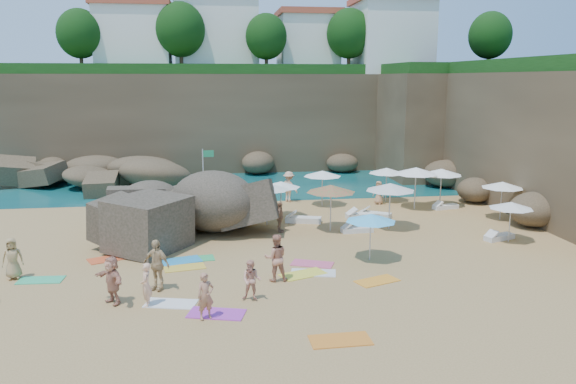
{
  "coord_description": "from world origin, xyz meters",
  "views": [
    {
      "loc": [
        -1.88,
        -24.6,
        7.65
      ],
      "look_at": [
        2.0,
        3.0,
        2.0
      ],
      "focal_mm": 35.0,
      "sensor_mm": 36.0,
      "label": 1
    }
  ],
  "objects": [
    {
      "name": "person_lie_2",
      "position": [
        -9.55,
        -2.6,
        0.21
      ],
      "size": [
        1.14,
        1.75,
        0.43
      ],
      "primitive_type": "imported",
      "rotation": [
        0.0,
        0.0,
        0.24
      ],
      "color": "tan",
      "rests_on": "ground"
    },
    {
      "name": "person_stand_3",
      "position": [
        1.54,
        2.64,
        0.78
      ],
      "size": [
        0.65,
        0.99,
        1.56
      ],
      "primitive_type": "imported",
      "rotation": [
        0.0,
        0.0,
        1.25
      ],
      "color": "#8B6145",
      "rests_on": "ground"
    },
    {
      "name": "parasol_6",
      "position": [
        4.14,
        2.63,
        2.19
      ],
      "size": [
        2.52,
        2.52,
        2.39
      ],
      "color": "silver",
      "rests_on": "ground"
    },
    {
      "name": "parasol_11",
      "position": [
        12.16,
        -0.51,
        1.78
      ],
      "size": [
        2.05,
        2.05,
        1.94
      ],
      "color": "silver",
      "rests_on": "ground"
    },
    {
      "name": "person_lie_5",
      "position": [
        -0.56,
        -6.08,
        0.27
      ],
      "size": [
        1.07,
        1.58,
        0.55
      ],
      "primitive_type": "imported",
      "rotation": [
        0.0,
        0.0,
        -0.28
      ],
      "color": "tan",
      "rests_on": "ground"
    },
    {
      "name": "person_stand_2",
      "position": [
        3.0,
        9.71,
        0.97
      ],
      "size": [
        1.24,
        1.25,
        1.93
      ],
      "primitive_type": "imported",
      "rotation": [
        0.0,
        0.0,
        2.34
      ],
      "color": "#DFA57E",
      "rests_on": "ground"
    },
    {
      "name": "parasol_8",
      "position": [
        13.93,
        3.58,
        1.94
      ],
      "size": [
        2.24,
        2.24,
        2.12
      ],
      "color": "silver",
      "rests_on": "ground"
    },
    {
      "name": "cliff_corner",
      "position": [
        17.0,
        20.0,
        4.0
      ],
      "size": [
        10.0,
        12.0,
        8.0
      ],
      "primitive_type": "cube",
      "color": "brown",
      "rests_on": "ground"
    },
    {
      "name": "towel_13",
      "position": [
        2.1,
        -3.58,
        0.02
      ],
      "size": [
        1.94,
        1.27,
        0.03
      ],
      "primitive_type": "cube",
      "rotation": [
        0.0,
        0.0,
        -0.22
      ],
      "color": "silver",
      "rests_on": "ground"
    },
    {
      "name": "towel_6",
      "position": [
        -1.81,
        -7.05,
        0.02
      ],
      "size": [
        2.04,
        1.4,
        0.03
      ],
      "primitive_type": "cube",
      "rotation": [
        0.0,
        0.0,
        -0.28
      ],
      "color": "purple",
      "rests_on": "ground"
    },
    {
      "name": "lounger_5",
      "position": [
        11.89,
        -0.15,
        0.12
      ],
      "size": [
        1.69,
        1.06,
        0.25
      ],
      "primitive_type": "cube",
      "rotation": [
        0.0,
        0.0,
        0.36
      ],
      "color": "silver",
      "rests_on": "ground"
    },
    {
      "name": "parasol_1",
      "position": [
        9.08,
        8.91,
        1.98
      ],
      "size": [
        2.28,
        2.28,
        2.16
      ],
      "color": "silver",
      "rests_on": "ground"
    },
    {
      "name": "person_lie_3",
      "position": [
        -5.33,
        -5.68,
        0.22
      ],
      "size": [
        2.27,
        2.26,
        0.44
      ],
      "primitive_type": "imported",
      "rotation": [
        0.0,
        0.0,
        -0.88
      ],
      "color": "tan",
      "rests_on": "ground"
    },
    {
      "name": "lounger_1",
      "position": [
        3.04,
        4.43,
        0.15
      ],
      "size": [
        2.02,
        1.15,
        0.3
      ],
      "primitive_type": "cube",
      "rotation": [
        0.0,
        0.0,
        -0.28
      ],
      "color": "silver",
      "rests_on": "ground"
    },
    {
      "name": "person_lie_4",
      "position": [
        -2.14,
        -7.43,
        0.18
      ],
      "size": [
        1.06,
        1.63,
        0.37
      ],
      "primitive_type": "imported",
      "rotation": [
        0.0,
        0.0,
        0.36
      ],
      "color": "#A97054",
      "rests_on": "ground"
    },
    {
      "name": "parasol_9",
      "position": [
        1.03,
        4.22,
        2.09
      ],
      "size": [
        2.4,
        2.4,
        2.27
      ],
      "color": "silver",
      "rests_on": "ground"
    },
    {
      "name": "parasol_5",
      "position": [
        1.98,
        5.7,
        1.89
      ],
      "size": [
        2.17,
        2.17,
        2.06
      ],
      "color": "silver",
      "rests_on": "ground"
    },
    {
      "name": "towel_12",
      "position": [
        1.66,
        -3.69,
        0.02
      ],
      "size": [
        2.02,
        1.5,
        0.03
      ],
      "primitive_type": "cube",
      "rotation": [
        0.0,
        0.0,
        0.37
      ],
      "color": "yellow",
      "rests_on": "ground"
    },
    {
      "name": "rock_outcrop",
      "position": [
        -3.37,
        3.28,
        0.0
      ],
      "size": [
        9.37,
        8.1,
        3.17
      ],
      "primitive_type": null,
      "rotation": [
        0.0,
        0.0,
        -0.32
      ],
      "color": "brown",
      "rests_on": "ground"
    },
    {
      "name": "towel_3",
      "position": [
        -8.48,
        -2.93,
        0.01
      ],
      "size": [
        1.73,
        0.94,
        0.03
      ],
      "primitive_type": "cube",
      "rotation": [
        0.0,
        0.0,
        -0.06
      ],
      "color": "#32B175",
      "rests_on": "ground"
    },
    {
      "name": "lounger_0",
      "position": [
        6.49,
        4.86,
        0.15
      ],
      "size": [
        1.95,
        0.79,
        0.3
      ],
      "primitive_type": "cube",
      "rotation": [
        0.0,
        0.0,
        0.08
      ],
      "color": "silver",
      "rests_on": "ground"
    },
    {
      "name": "parasol_2",
      "position": [
        11.91,
        7.09,
        2.13
      ],
      "size": [
        2.46,
        2.46,
        2.32
      ],
      "color": "silver",
      "rests_on": "ground"
    },
    {
      "name": "person_lie_1",
      "position": [
        -3.92,
        -4.56,
        0.23
      ],
      "size": [
        1.95,
        2.18,
        0.46
      ],
      "primitive_type": "imported",
      "rotation": [
        0.0,
        0.0,
        -0.58
      ],
      "color": "tan",
      "rests_on": "ground"
    },
    {
      "name": "person_stand_5",
      "position": [
        -2.18,
        6.63,
        0.85
      ],
      "size": [
        1.64,
        0.9,
        1.7
      ],
      "primitive_type": "imported",
      "rotation": [
        0.0,
        0.0,
        0.3
      ],
      "color": "tan",
      "rests_on": "ground"
    },
    {
      "name": "lounger_2",
      "position": [
        12.0,
        6.45,
        0.12
      ],
      "size": [
        1.64,
        0.84,
        0.24
      ],
      "primitive_type": "cube",
      "rotation": [
        0.0,
        0.0,
        0.21
      ],
      "color": "white",
      "rests_on": "ground"
    },
    {
      "name": "clifftop_buildings",
      "position": [
        2.96,
        25.79,
        11.24
      ],
      "size": [
        28.48,
        9.48,
        7.0
      ],
      "color": "white",
      "rests_on": "cliff_back"
    },
    {
      "name": "cliff_back",
      "position": [
        2.0,
        25.0,
        4.0
      ],
      "size": [
        44.0,
        8.0,
        8.0
      ],
      "primitive_type": "cube",
      "color": "brown",
      "rests_on": "ground"
    },
    {
      "name": "person_stand_1",
      "position": [
        0.51,
        -4.23,
        0.93
      ],
      "size": [
        0.91,
        0.71,
        1.85
      ],
      "primitive_type": "imported",
      "rotation": [
        0.0,
        0.0,
        3.15
      ],
      "color": "tan",
      "rests_on": "ground"
    },
    {
      "name": "lounger_3",
      "position": [
        5.41,
        2.11,
        0.13
      ],
      "size": [
        1.64,
        0.63,
        0.25
      ],
      "primitive_type": "cube",
      "rotation": [
        0.0,
        0.0,
        0.06
      ],
      "color": "silver",
      "rests_on": "ground"
    },
    {
      "name": "towel_4",
      "position": [
        -3.04,
        -2.21,
        0.01
      ],
      "size": [
        1.8,
        1.14,
        0.03
      ],
      "primitive_type": "cube",
      "rotation": [
        0.0,
        0.0,
        0.19
      ],
      "color": "gold",
      "rests_on": "ground"
    },
    {
      "name": "parasol_0",
      "position": [
        4.85,
        8.28,
        2.0
      ],
      "size": [
        2.3,
        2.3,
        2.18
      ],
      "color": "silver",
      "rests_on": "ground"
    },
    {
      "name": "towel_2",
      "position": [
        1.82,
        -9.5,
        0.02
      ],
      "size": [
        1.83,
        0.94,
        0.03
      ],
      "primitive_type": "cube",
      "rotation": [
        0.0,
        0.0,
        0.02
      ],
      "color": "orange",
      "rests_on": "ground"
    },
    {
      "name": "ground",
      "position": [
        0.0,
        0.0,
        0.0
      ],
      "size": [
        120.0,
        120.0,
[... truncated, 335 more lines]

